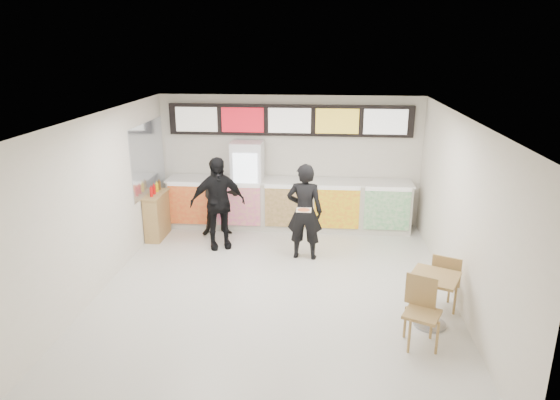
# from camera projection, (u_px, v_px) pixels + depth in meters

# --- Properties ---
(floor) EXTENTS (7.00, 7.00, 0.00)m
(floor) POSITION_uv_depth(u_px,v_px,m) (275.00, 289.00, 8.69)
(floor) COLOR beige
(floor) RESTS_ON ground
(ceiling) EXTENTS (7.00, 7.00, 0.00)m
(ceiling) POSITION_uv_depth(u_px,v_px,m) (275.00, 117.00, 7.79)
(ceiling) COLOR white
(ceiling) RESTS_ON wall_back
(wall_back) EXTENTS (6.00, 0.00, 6.00)m
(wall_back) POSITION_uv_depth(u_px,v_px,m) (290.00, 161.00, 11.56)
(wall_back) COLOR silver
(wall_back) RESTS_ON floor
(wall_left) EXTENTS (0.00, 7.00, 7.00)m
(wall_left) POSITION_uv_depth(u_px,v_px,m) (100.00, 203.00, 8.49)
(wall_left) COLOR silver
(wall_left) RESTS_ON floor
(wall_right) EXTENTS (0.00, 7.00, 7.00)m
(wall_right) POSITION_uv_depth(u_px,v_px,m) (461.00, 213.00, 7.99)
(wall_right) COLOR silver
(wall_right) RESTS_ON floor
(service_counter) EXTENTS (5.56, 0.77, 1.14)m
(service_counter) POSITION_uv_depth(u_px,v_px,m) (288.00, 204.00, 11.46)
(service_counter) COLOR silver
(service_counter) RESTS_ON floor
(menu_board) EXTENTS (5.50, 0.14, 0.70)m
(menu_board) POSITION_uv_depth(u_px,v_px,m) (290.00, 120.00, 11.20)
(menu_board) COLOR black
(menu_board) RESTS_ON wall_back
(drinks_fridge) EXTENTS (0.70, 0.67, 2.00)m
(drinks_fridge) POSITION_uv_depth(u_px,v_px,m) (248.00, 185.00, 11.42)
(drinks_fridge) COLOR white
(drinks_fridge) RESTS_ON floor
(mirror_panel) EXTENTS (0.01, 2.00, 1.50)m
(mirror_panel) POSITION_uv_depth(u_px,v_px,m) (148.00, 157.00, 10.74)
(mirror_panel) COLOR #B2B7BF
(mirror_panel) RESTS_ON wall_left
(customer_main) EXTENTS (0.74, 0.52, 1.93)m
(customer_main) POSITION_uv_depth(u_px,v_px,m) (305.00, 212.00, 9.71)
(customer_main) COLOR black
(customer_main) RESTS_ON floor
(customer_left) EXTENTS (1.00, 0.88, 1.74)m
(customer_left) POSITION_uv_depth(u_px,v_px,m) (220.00, 197.00, 10.96)
(customer_left) COLOR black
(customer_left) RESTS_ON floor
(customer_mid) EXTENTS (1.23, 0.84, 1.93)m
(customer_mid) POSITION_uv_depth(u_px,v_px,m) (218.00, 203.00, 10.24)
(customer_mid) COLOR black
(customer_mid) RESTS_ON floor
(pizza_slice) EXTENTS (0.36, 0.36, 0.02)m
(pizza_slice) POSITION_uv_depth(u_px,v_px,m) (304.00, 210.00, 9.23)
(pizza_slice) COLOR beige
(pizza_slice) RESTS_ON customer_main
(cafe_table) EXTENTS (1.12, 1.72, 0.99)m
(cafe_table) POSITION_uv_depth(u_px,v_px,m) (433.00, 291.00, 7.42)
(cafe_table) COLOR tan
(cafe_table) RESTS_ON floor
(condiment_ledge) EXTENTS (0.36, 0.90, 1.20)m
(condiment_ledge) POSITION_uv_depth(u_px,v_px,m) (157.00, 215.00, 10.91)
(condiment_ledge) COLOR tan
(condiment_ledge) RESTS_ON floor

